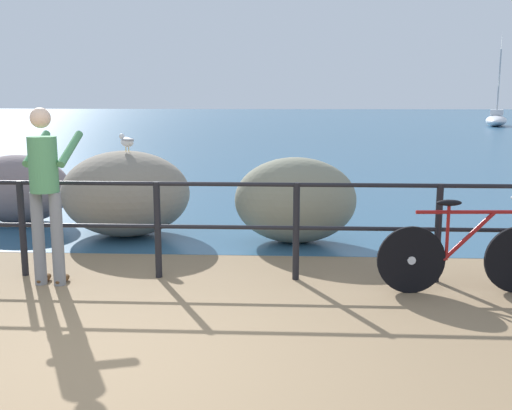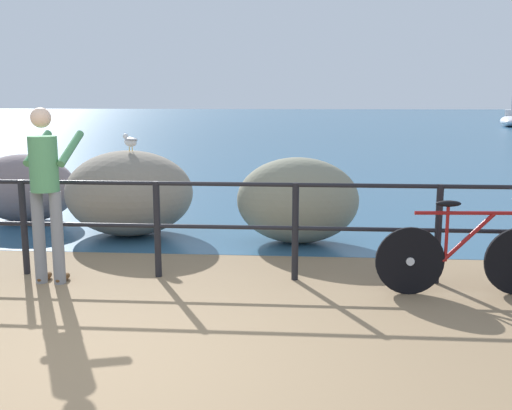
{
  "view_description": "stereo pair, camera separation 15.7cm",
  "coord_description": "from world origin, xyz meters",
  "px_view_note": "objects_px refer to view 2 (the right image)",
  "views": [
    {
      "loc": [
        1.34,
        -3.86,
        1.88
      ],
      "look_at": [
        1.01,
        2.58,
        0.71
      ],
      "focal_mm": 42.07,
      "sensor_mm": 36.0,
      "label": 1
    },
    {
      "loc": [
        1.5,
        -3.85,
        1.88
      ],
      "look_at": [
        1.01,
        2.58,
        0.71
      ],
      "focal_mm": 42.07,
      "sensor_mm": 36.0,
      "label": 2
    }
  ],
  "objects_px": {
    "breakwater_boulder_left": "(24,188)",
    "breakwater_boulder_main": "(129,193)",
    "breakwater_boulder_right": "(298,200)",
    "bicycle": "(481,248)",
    "seagull": "(130,141)",
    "sailboat": "(511,115)",
    "person_at_railing": "(46,187)"
  },
  "relations": [
    {
      "from": "person_at_railing",
      "to": "breakwater_boulder_main",
      "type": "height_order",
      "value": "person_at_railing"
    },
    {
      "from": "breakwater_boulder_right",
      "to": "person_at_railing",
      "type": "bearing_deg",
      "value": -142.57
    },
    {
      "from": "breakwater_boulder_left",
      "to": "person_at_railing",
      "type": "bearing_deg",
      "value": -60.82
    },
    {
      "from": "bicycle",
      "to": "breakwater_boulder_right",
      "type": "bearing_deg",
      "value": 128.2
    },
    {
      "from": "person_at_railing",
      "to": "sailboat",
      "type": "distance_m",
      "value": 38.38
    },
    {
      "from": "breakwater_boulder_main",
      "to": "breakwater_boulder_right",
      "type": "distance_m",
      "value": 2.32
    },
    {
      "from": "breakwater_boulder_left",
      "to": "sailboat",
      "type": "distance_m",
      "value": 36.5
    },
    {
      "from": "breakwater_boulder_left",
      "to": "bicycle",
      "type": "bearing_deg",
      "value": -27.02
    },
    {
      "from": "breakwater_boulder_left",
      "to": "sailboat",
      "type": "height_order",
      "value": "sailboat"
    },
    {
      "from": "breakwater_boulder_left",
      "to": "breakwater_boulder_main",
      "type": "bearing_deg",
      "value": -22.27
    },
    {
      "from": "breakwater_boulder_main",
      "to": "breakwater_boulder_left",
      "type": "relative_size",
      "value": 1.1
    },
    {
      "from": "breakwater_boulder_right",
      "to": "sailboat",
      "type": "height_order",
      "value": "sailboat"
    },
    {
      "from": "bicycle",
      "to": "breakwater_boulder_left",
      "type": "distance_m",
      "value": 6.64
    },
    {
      "from": "sailboat",
      "to": "breakwater_boulder_right",
      "type": "bearing_deg",
      "value": -4.15
    },
    {
      "from": "breakwater_boulder_main",
      "to": "sailboat",
      "type": "relative_size",
      "value": 0.28
    },
    {
      "from": "person_at_railing",
      "to": "seagull",
      "type": "height_order",
      "value": "person_at_railing"
    },
    {
      "from": "bicycle",
      "to": "seagull",
      "type": "distance_m",
      "value": 4.62
    },
    {
      "from": "person_at_railing",
      "to": "sailboat",
      "type": "height_order",
      "value": "sailboat"
    },
    {
      "from": "bicycle",
      "to": "sailboat",
      "type": "bearing_deg",
      "value": 67.74
    },
    {
      "from": "breakwater_boulder_left",
      "to": "sailboat",
      "type": "relative_size",
      "value": 0.26
    },
    {
      "from": "breakwater_boulder_main",
      "to": "breakwater_boulder_right",
      "type": "height_order",
      "value": "breakwater_boulder_main"
    },
    {
      "from": "breakwater_boulder_main",
      "to": "breakwater_boulder_right",
      "type": "bearing_deg",
      "value": -6.94
    },
    {
      "from": "person_at_railing",
      "to": "breakwater_boulder_left",
      "type": "bearing_deg",
      "value": 33.42
    },
    {
      "from": "breakwater_boulder_left",
      "to": "sailboat",
      "type": "xyz_separation_m",
      "value": [
        17.8,
        31.86,
        0.19
      ]
    },
    {
      "from": "person_at_railing",
      "to": "breakwater_boulder_left",
      "type": "xyz_separation_m",
      "value": [
        -1.65,
        2.96,
        -0.48
      ]
    },
    {
      "from": "sailboat",
      "to": "person_at_railing",
      "type": "bearing_deg",
      "value": -6.51
    },
    {
      "from": "bicycle",
      "to": "breakwater_boulder_left",
      "type": "height_order",
      "value": "breakwater_boulder_left"
    },
    {
      "from": "bicycle",
      "to": "person_at_railing",
      "type": "bearing_deg",
      "value": 175.72
    },
    {
      "from": "breakwater_boulder_left",
      "to": "breakwater_boulder_right",
      "type": "height_order",
      "value": "breakwater_boulder_right"
    },
    {
      "from": "breakwater_boulder_right",
      "to": "bicycle",
      "type": "bearing_deg",
      "value": -48.36
    },
    {
      "from": "breakwater_boulder_main",
      "to": "breakwater_boulder_left",
      "type": "distance_m",
      "value": 2.0
    },
    {
      "from": "breakwater_boulder_left",
      "to": "seagull",
      "type": "relative_size",
      "value": 5.38
    }
  ]
}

